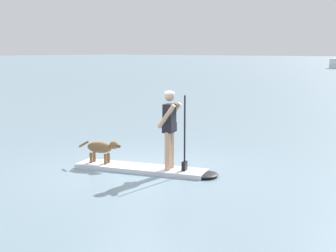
% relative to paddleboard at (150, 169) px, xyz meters
% --- Properties ---
extents(ground_plane, '(400.00, 400.00, 0.00)m').
position_rel_paddleboard_xyz_m(ground_plane, '(-0.22, -0.07, -0.05)').
color(ground_plane, slate).
extents(paddleboard, '(3.35, 1.62, 0.10)m').
position_rel_paddleboard_xyz_m(paddleboard, '(0.00, 0.00, 0.00)').
color(paddleboard, silver).
rests_on(paddleboard, ground_plane).
extents(person_paddler, '(0.67, 0.57, 1.73)m').
position_rel_paddleboard_xyz_m(person_paddler, '(0.46, 0.15, 1.05)').
color(person_paddler, tan).
rests_on(person_paddler, paddleboard).
extents(dog, '(1.06, 0.42, 0.53)m').
position_rel_paddleboard_xyz_m(dog, '(-1.15, -0.37, 0.40)').
color(dog, brown).
rests_on(dog, paddleboard).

